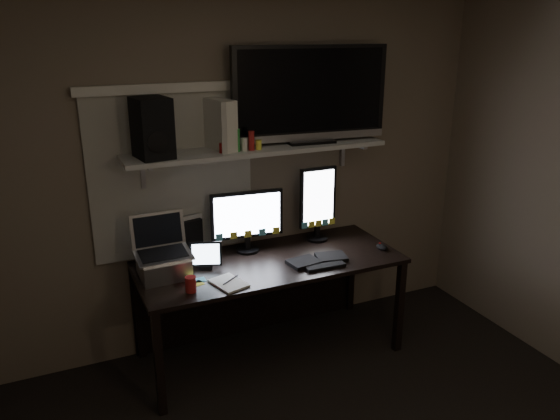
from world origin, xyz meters
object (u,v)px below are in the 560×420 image
monitor_landscape (247,221)px  laptop (163,249)px  desk (263,277)px  keyboard (318,260)px  monitor_portrait (318,204)px  tv (310,95)px  tablet (205,255)px  mouse (382,247)px  cup (191,284)px  game_console (220,125)px  speaker (152,128)px

monitor_landscape → laptop: bearing=-158.5°
desk → keyboard: (0.29, -0.27, 0.19)m
monitor_portrait → tv: size_ratio=0.52×
monitor_portrait → keyboard: (-0.18, -0.36, -0.27)m
tablet → tv: tv is taller
mouse → cup: (-1.43, -0.09, 0.03)m
monitor_landscape → laptop: monitor_landscape is taller
keyboard → desk: bearing=138.6°
monitor_landscape → laptop: size_ratio=1.33×
monitor_landscape → tv: tv is taller
tablet → cup: size_ratio=2.21×
keyboard → tv: 1.13m
monitor_portrait → cup: 1.20m
monitor_portrait → cup: bearing=-157.4°
mouse → tv: bearing=140.1°
monitor_landscape → tablet: bearing=-150.7°
game_console → speaker: size_ratio=0.89×
mouse → game_console: 1.44m
monitor_portrait → tv: tv is taller
monitor_landscape → mouse: (0.89, -0.36, -0.21)m
monitor_landscape → speaker: size_ratio=1.40×
tv → monitor_portrait: bearing=10.1°
monitor_portrait → cup: (-1.09, -0.44, -0.23)m
laptop → game_console: size_ratio=1.18×
tv → speaker: size_ratio=2.98×
laptop → game_console: bearing=21.3°
mouse → game_console: bearing=160.2°
monitor_landscape → tv: size_ratio=0.47×
keyboard → game_console: bearing=146.6°
tv → speaker: bearing=-173.3°
keyboard → tv: bearing=75.9°
desk → monitor_portrait: bearing=10.4°
speaker → cup: bearing=-87.0°
monitor_landscape → cup: 0.72m
monitor_landscape → keyboard: (0.37, -0.36, -0.21)m
tv → mouse: bearing=-34.4°
mouse → laptop: 1.55m
monitor_landscape → keyboard: size_ratio=1.22×
monitor_landscape → speaker: (-0.62, -0.04, 0.71)m
tv → desk: bearing=-163.3°
desk → laptop: laptop is taller
game_console → speaker: 0.46m
cup → game_console: size_ratio=0.30×
monitor_landscape → game_console: (-0.17, 0.01, 0.69)m
mouse → tablet: tablet is taller
desk → speaker: (-0.70, 0.05, 1.11)m
tablet → monitor_portrait: bearing=29.4°
desk → tablet: bearing=-171.4°
monitor_portrait → mouse: 0.56m
monitor_landscape → keyboard: bearing=-39.0°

